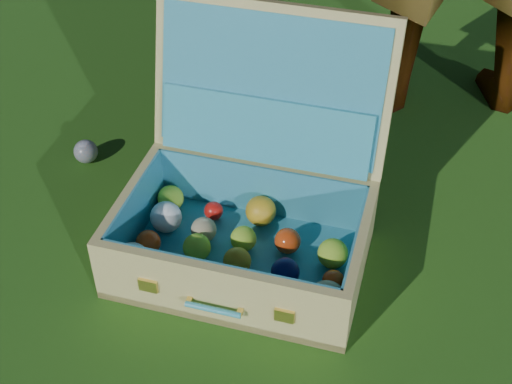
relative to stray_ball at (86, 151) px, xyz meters
name	(u,v)px	position (x,y,z in m)	size (l,w,h in m)	color
ground	(273,239)	(0.61, -0.05, -0.03)	(60.00, 60.00, 0.00)	#215114
stray_ball	(86,151)	(0.00, 0.00, 0.00)	(0.07, 0.07, 0.07)	teal
suitcase	(249,195)	(0.56, -0.09, 0.12)	(0.66, 0.62, 0.54)	tan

